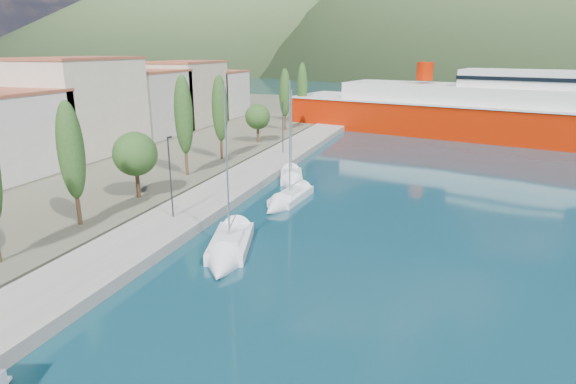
% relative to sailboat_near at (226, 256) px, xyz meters
% --- Properties ---
extents(ground, '(1400.00, 1400.00, 0.00)m').
position_rel_sailboat_near_xyz_m(ground, '(2.59, 110.61, -0.32)').
color(ground, '#103845').
extents(quay, '(5.00, 88.00, 0.80)m').
position_rel_sailboat_near_xyz_m(quay, '(-6.41, 16.61, 0.08)').
color(quay, gray).
rests_on(quay, ground).
extents(land_strip, '(70.00, 148.00, 0.70)m').
position_rel_sailboat_near_xyz_m(land_strip, '(-44.41, 26.61, 0.03)').
color(land_strip, '#565644').
rests_on(land_strip, ground).
extents(town_buildings, '(9.20, 69.20, 11.30)m').
position_rel_sailboat_near_xyz_m(town_buildings, '(-29.41, 27.51, 5.25)').
color(town_buildings, beige).
rests_on(town_buildings, land_strip).
extents(tree_row, '(3.70, 62.13, 9.98)m').
position_rel_sailboat_near_xyz_m(tree_row, '(-12.04, 21.31, 5.38)').
color(tree_row, '#47301E').
rests_on(tree_row, land_strip).
extents(lamp_posts, '(0.15, 48.49, 6.06)m').
position_rel_sailboat_near_xyz_m(lamp_posts, '(-6.41, 4.64, 3.77)').
color(lamp_posts, '#2D2D33').
rests_on(lamp_posts, quay).
extents(sailboat_near, '(4.70, 8.61, 11.85)m').
position_rel_sailboat_near_xyz_m(sailboat_near, '(0.00, 0.00, 0.00)').
color(sailboat_near, silver).
rests_on(sailboat_near, ground).
extents(sailboat_mid, '(2.71, 7.97, 11.26)m').
position_rel_sailboat_near_xyz_m(sailboat_mid, '(-0.35, 11.66, -0.04)').
color(sailboat_mid, silver).
rests_on(sailboat_mid, ground).
extents(sailboat_far, '(4.32, 7.13, 9.99)m').
position_rel_sailboat_near_xyz_m(sailboat_far, '(-1.84, 18.49, -0.03)').
color(sailboat_far, silver).
rests_on(sailboat_far, ground).
extents(ferry, '(59.26, 24.77, 11.52)m').
position_rel_sailboat_near_xyz_m(ferry, '(15.89, 53.31, 3.19)').
color(ferry, '#A91A01').
rests_on(ferry, ground).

